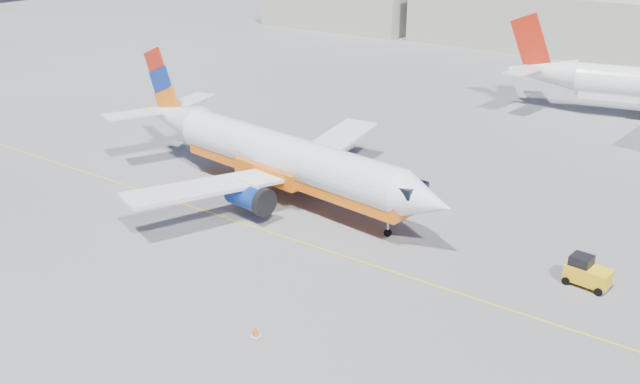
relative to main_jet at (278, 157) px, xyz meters
The scene contains 6 objects.
ground 11.35m from the main_jet, 48.30° to the right, with size 240.00×240.00×0.00m, color #5D5D62.
taxi_line 9.43m from the main_jet, 35.36° to the right, with size 70.00×0.15×0.01m, color yellow.
terminal_annex 74.16m from the main_jet, 120.58° to the left, with size 26.00×10.00×6.00m, color #AAA392.
main_jet is the anchor object (origin of this frame).
gse_tug 22.40m from the main_jet, ahead, with size 2.55×1.72×1.73m.
traffic_cone 18.38m from the main_jet, 55.09° to the right, with size 0.42×0.42×0.58m.
Camera 1 is at (23.29, -29.44, 20.25)m, focal length 40.00 mm.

